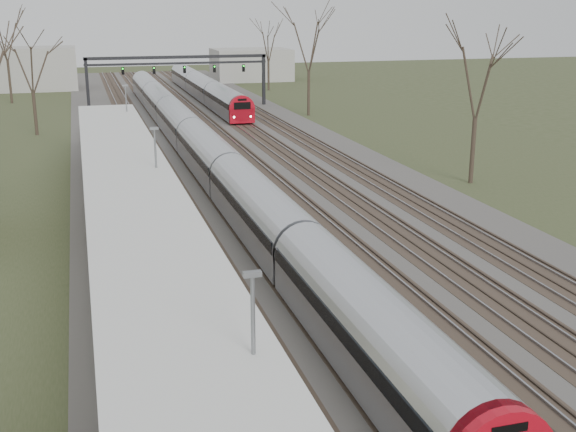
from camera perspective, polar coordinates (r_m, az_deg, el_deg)
name	(u,v)px	position (r m, az deg, el deg)	size (l,w,h in m)	color
track_bed	(232,157)	(57.42, -4.47, 4.67)	(24.00, 160.00, 0.22)	#474442
platform	(127,222)	(39.26, -12.61, -0.47)	(3.50, 69.00, 1.00)	#9E9B93
canopy	(129,178)	(34.03, -12.44, 2.96)	(4.10, 50.00, 3.11)	slate
signal_gantry	(178,66)	(86.11, -8.68, 11.65)	(21.00, 0.59, 6.08)	black
tree_east_far	(478,74)	(49.16, 14.80, 10.77)	(5.00, 5.00, 10.30)	#2D231C
train_near	(193,137)	(58.34, -7.52, 6.18)	(2.62, 90.21, 3.05)	#B6BAC1
train_far	(204,88)	(94.35, -6.64, 10.02)	(2.62, 45.21, 3.05)	#B6BAC1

